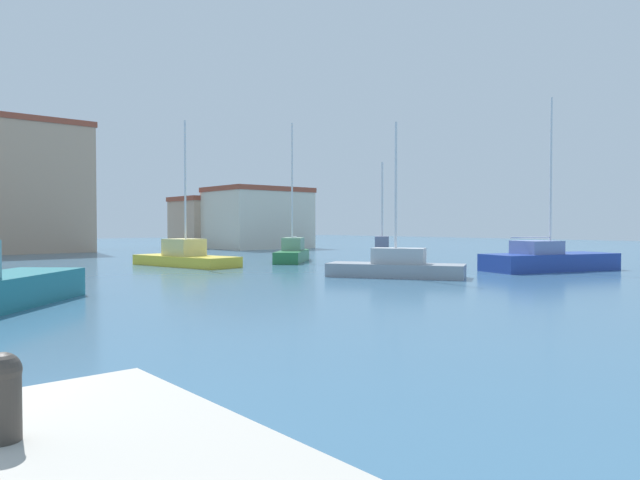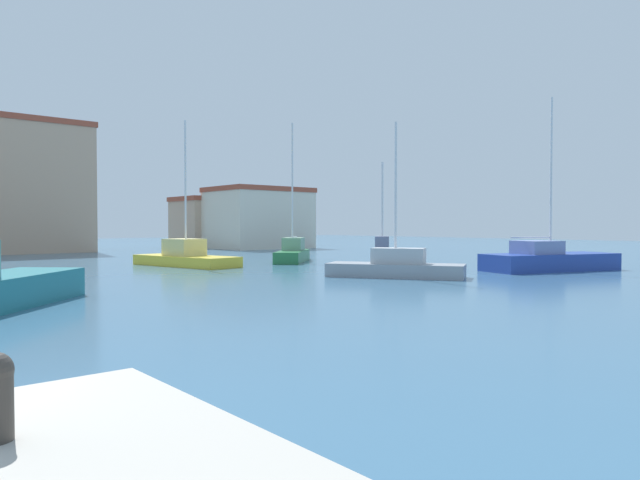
{
  "view_description": "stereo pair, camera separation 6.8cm",
  "coord_description": "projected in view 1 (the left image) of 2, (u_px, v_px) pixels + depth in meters",
  "views": [
    {
      "loc": [
        0.02,
        -6.85,
        2.49
      ],
      "look_at": [
        20.02,
        16.46,
        1.69
      ],
      "focal_mm": 32.55,
      "sensor_mm": 36.0,
      "label": 1
    },
    {
      "loc": [
        0.07,
        -6.9,
        2.49
      ],
      "look_at": [
        20.02,
        16.46,
        1.69
      ],
      "focal_mm": 32.55,
      "sensor_mm": 36.0,
      "label": 2
    }
  ],
  "objects": [
    {
      "name": "sailboat_navy_center_channel",
      "position": [
        382.0,
        256.0,
        34.57
      ],
      "size": [
        4.11,
        3.92,
        6.23
      ],
      "color": "#19234C",
      "rests_on": "water"
    },
    {
      "name": "harbor_office",
      "position": [
        258.0,
        218.0,
        61.73
      ],
      "size": [
        9.77,
        7.81,
        6.43
      ],
      "color": "beige",
      "rests_on": "ground"
    },
    {
      "name": "sailboat_grey_outer_mooring",
      "position": [
        396.0,
        267.0,
        27.56
      ],
      "size": [
        5.04,
        6.5,
        7.37
      ],
      "color": "gray",
      "rests_on": "water"
    },
    {
      "name": "sailboat_yellow_near_pier",
      "position": [
        185.0,
        257.0,
        35.12
      ],
      "size": [
        3.83,
        7.67,
        8.79
      ],
      "color": "gold",
      "rests_on": "water"
    },
    {
      "name": "mooring_bollard",
      "position": [
        2.0,
        393.0,
        4.03
      ],
      "size": [
        0.26,
        0.26,
        0.62
      ],
      "color": "#38332D",
      "rests_on": "pier_quay"
    },
    {
      "name": "sailboat_blue_distant_east",
      "position": [
        548.0,
        260.0,
        31.56
      ],
      "size": [
        8.12,
        4.81,
        9.41
      ],
      "color": "#233D93",
      "rests_on": "water"
    },
    {
      "name": "waterfront_apartments",
      "position": [
        9.0,
        187.0,
        51.48
      ],
      "size": [
        12.65,
        8.45,
        11.78
      ],
      "color": "tan",
      "rests_on": "ground"
    },
    {
      "name": "water",
      "position": [
        203.0,
        273.0,
        30.19
      ],
      "size": [
        160.0,
        160.0,
        0.0
      ],
      "primitive_type": "plane",
      "color": "#38607F",
      "rests_on": "ground"
    },
    {
      "name": "sailboat_green_behind_lamppost",
      "position": [
        292.0,
        252.0,
        39.18
      ],
      "size": [
        5.42,
        5.29,
        9.33
      ],
      "color": "#28703D",
      "rests_on": "water"
    },
    {
      "name": "warehouse_block",
      "position": [
        235.0,
        222.0,
        67.87
      ],
      "size": [
        14.25,
        6.36,
        5.6
      ],
      "color": "tan",
      "rests_on": "ground"
    }
  ]
}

